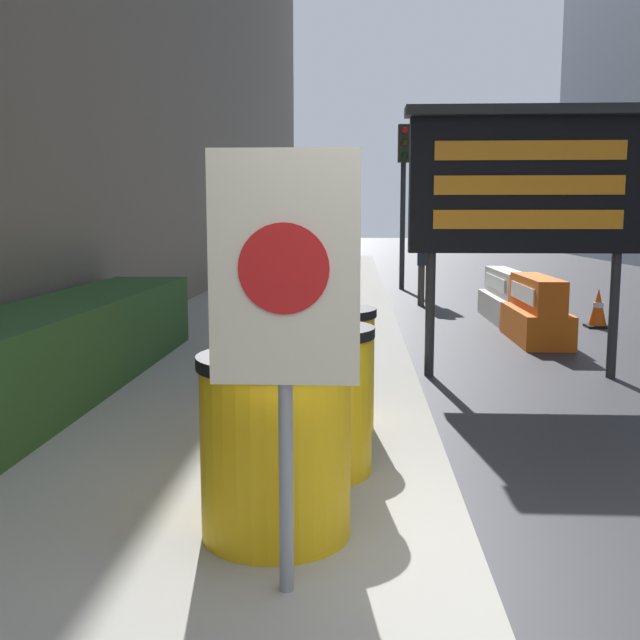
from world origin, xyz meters
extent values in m
cube|color=gray|center=(-1.90, 0.00, 0.07)|extent=(3.79, 56.00, 0.13)
cube|color=#284C23|center=(-3.19, 3.36, 0.53)|extent=(0.90, 6.49, 0.80)
cylinder|color=yellow|center=(-0.98, 0.78, 0.55)|extent=(0.73, 0.73, 0.83)
cylinder|color=black|center=(-0.98, 0.78, 1.00)|extent=(0.76, 0.76, 0.06)
cylinder|color=yellow|center=(-0.86, 1.72, 0.55)|extent=(0.73, 0.73, 0.83)
cylinder|color=black|center=(-0.86, 1.72, 1.00)|extent=(0.76, 0.76, 0.06)
cylinder|color=yellow|center=(-0.83, 2.65, 0.55)|extent=(0.73, 0.73, 0.83)
cylinder|color=black|center=(-0.83, 2.65, 1.00)|extent=(0.76, 0.76, 0.06)
cylinder|color=gray|center=(-0.88, 0.22, 0.81)|extent=(0.06, 0.06, 1.35)
cube|color=beige|center=(-0.88, 0.20, 1.48)|extent=(0.60, 0.04, 0.92)
cylinder|color=red|center=(-0.88, 0.18, 1.48)|extent=(0.36, 0.01, 0.36)
cylinder|color=#28282B|center=(0.18, 5.18, 0.66)|extent=(0.10, 0.10, 1.31)
cylinder|color=#28282B|center=(2.09, 5.18, 0.66)|extent=(0.10, 0.10, 1.31)
cube|color=black|center=(1.13, 5.18, 2.00)|extent=(2.39, 0.24, 1.38)
cube|color=#28282B|center=(1.13, 5.11, 2.74)|extent=(2.51, 0.34, 0.10)
cube|color=orange|center=(1.13, 5.05, 2.35)|extent=(1.91, 0.02, 0.19)
cube|color=orange|center=(1.13, 5.05, 2.00)|extent=(1.91, 0.02, 0.19)
cube|color=orange|center=(1.13, 5.05, 1.66)|extent=(1.91, 0.02, 0.19)
cube|color=orange|center=(1.84, 7.51, 0.22)|extent=(0.63, 1.74, 0.44)
cube|color=orange|center=(1.84, 7.51, 0.66)|extent=(0.38, 1.74, 0.44)
cube|color=white|center=(1.64, 7.51, 0.66)|extent=(0.02, 1.39, 0.22)
cube|color=silver|center=(1.84, 9.67, 0.21)|extent=(0.56, 2.09, 0.41)
cube|color=silver|center=(1.84, 9.67, 0.62)|extent=(0.34, 2.09, 0.41)
cube|color=white|center=(1.66, 9.67, 0.62)|extent=(0.02, 1.67, 0.21)
cube|color=black|center=(3.09, 8.86, 0.02)|extent=(0.34, 0.34, 0.04)
cone|color=#EA560F|center=(3.09, 8.86, 0.32)|extent=(0.27, 0.27, 0.57)
cylinder|color=white|center=(3.09, 8.86, 0.35)|extent=(0.16, 0.16, 0.08)
cylinder|color=#2D2D30|center=(0.45, 14.96, 1.89)|extent=(0.12, 0.12, 3.77)
cube|color=#23281E|center=(0.45, 14.80, 3.35)|extent=(0.28, 0.28, 0.84)
sphere|color=red|center=(0.45, 14.65, 3.63)|extent=(0.15, 0.15, 0.15)
sphere|color=#392C06|center=(0.45, 14.65, 3.35)|extent=(0.15, 0.15, 0.15)
sphere|color=black|center=(0.45, 14.65, 3.07)|extent=(0.15, 0.15, 0.15)
cylinder|color=#514C42|center=(0.63, 11.66, 0.39)|extent=(0.13, 0.13, 0.78)
cylinder|color=#514C42|center=(0.77, 11.66, 0.39)|extent=(0.13, 0.13, 0.78)
cube|color=#232838|center=(0.70, 11.66, 1.09)|extent=(0.34, 0.47, 0.62)
sphere|color=tan|center=(0.70, 11.66, 1.50)|extent=(0.21, 0.21, 0.21)
camera|label=1|loc=(-0.59, -2.71, 1.68)|focal=42.00mm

